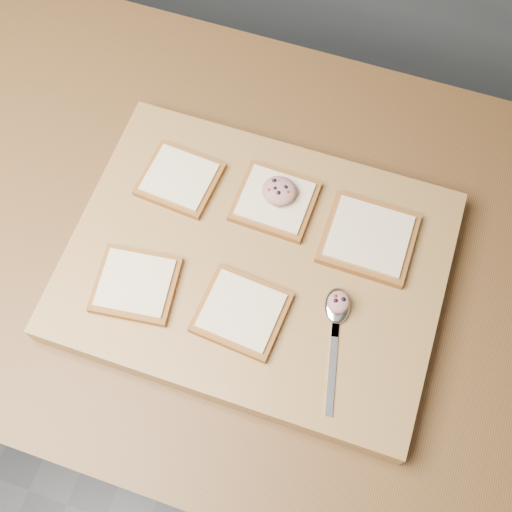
# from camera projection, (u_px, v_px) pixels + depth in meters

# --- Properties ---
(ground) EXTENTS (4.00, 4.00, 0.00)m
(ground) POSITION_uv_depth(u_px,v_px,m) (209.00, 360.00, 1.85)
(ground) COLOR #515459
(ground) RESTS_ON ground
(island_counter) EXTENTS (2.00, 0.80, 0.90)m
(island_counter) POSITION_uv_depth(u_px,v_px,m) (196.00, 309.00, 1.43)
(island_counter) COLOR slate
(island_counter) RESTS_ON ground
(cutting_board) EXTENTS (0.55, 0.42, 0.04)m
(cutting_board) POSITION_uv_depth(u_px,v_px,m) (256.00, 266.00, 0.97)
(cutting_board) COLOR #A17645
(cutting_board) RESTS_ON island_counter
(bread_far_left) EXTENTS (0.12, 0.11, 0.02)m
(bread_far_left) POSITION_uv_depth(u_px,v_px,m) (180.00, 179.00, 0.99)
(bread_far_left) COLOR #956026
(bread_far_left) RESTS_ON cutting_board
(bread_far_center) EXTENTS (0.12, 0.11, 0.02)m
(bread_far_center) POSITION_uv_depth(u_px,v_px,m) (275.00, 201.00, 0.98)
(bread_far_center) COLOR #956026
(bread_far_center) RESTS_ON cutting_board
(bread_far_right) EXTENTS (0.13, 0.12, 0.02)m
(bread_far_right) POSITION_uv_depth(u_px,v_px,m) (368.00, 238.00, 0.95)
(bread_far_right) COLOR #956026
(bread_far_right) RESTS_ON cutting_board
(bread_near_left) EXTENTS (0.13, 0.12, 0.02)m
(bread_near_left) POSITION_uv_depth(u_px,v_px,m) (136.00, 284.00, 0.92)
(bread_near_left) COLOR #956026
(bread_near_left) RESTS_ON cutting_board
(bread_near_center) EXTENTS (0.13, 0.12, 0.02)m
(bread_near_center) POSITION_uv_depth(u_px,v_px,m) (241.00, 312.00, 0.91)
(bread_near_center) COLOR #956026
(bread_near_center) RESTS_ON cutting_board
(tuna_salad_dollop) EXTENTS (0.05, 0.05, 0.02)m
(tuna_salad_dollop) POSITION_uv_depth(u_px,v_px,m) (279.00, 191.00, 0.96)
(tuna_salad_dollop) COLOR tan
(tuna_salad_dollop) RESTS_ON bread_far_center
(spoon) EXTENTS (0.06, 0.18, 0.01)m
(spoon) POSITION_uv_depth(u_px,v_px,m) (337.00, 315.00, 0.91)
(spoon) COLOR silver
(spoon) RESTS_ON cutting_board
(spoon_salad) EXTENTS (0.03, 0.03, 0.02)m
(spoon_salad) POSITION_uv_depth(u_px,v_px,m) (339.00, 302.00, 0.90)
(spoon_salad) COLOR tan
(spoon_salad) RESTS_ON spoon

